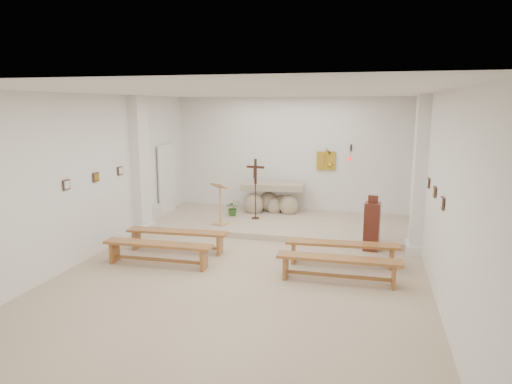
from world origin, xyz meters
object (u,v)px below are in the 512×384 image
(bench_right_second, at_px, (338,264))
(bench_right_front, at_px, (342,248))
(crucifix_stand, at_px, (255,184))
(bench_left_front, at_px, (177,236))
(lectern, at_px, (220,204))
(altar, at_px, (272,200))
(bench_left_second, at_px, (158,249))
(donation_pedestal, at_px, (372,226))

(bench_right_second, bearing_deg, bench_right_front, 89.16)
(crucifix_stand, relative_size, bench_right_front, 0.72)
(crucifix_stand, distance_m, bench_left_front, 3.10)
(lectern, relative_size, bench_right_second, 0.50)
(altar, bearing_deg, lectern, -126.06)
(bench_right_second, bearing_deg, altar, 115.30)
(crucifix_stand, bearing_deg, lectern, -125.83)
(lectern, bearing_deg, altar, 77.84)
(bench_right_front, bearing_deg, crucifix_stand, 128.68)
(lectern, distance_m, bench_left_second, 2.94)
(lectern, bearing_deg, bench_left_second, -78.85)
(donation_pedestal, height_order, bench_right_front, donation_pedestal)
(bench_left_front, distance_m, bench_left_second, 0.96)
(bench_right_second, bearing_deg, bench_left_front, 164.51)
(donation_pedestal, bearing_deg, bench_left_front, -158.72)
(lectern, relative_size, donation_pedestal, 0.90)
(altar, xyz_separation_m, bench_left_second, (-1.38, -4.65, -0.15))
(bench_left_front, bearing_deg, altar, 66.47)
(altar, height_order, bench_left_front, altar)
(donation_pedestal, xyz_separation_m, bench_left_front, (-4.25, -1.19, -0.20))
(bench_left_second, distance_m, bench_right_second, 3.66)
(bench_left_front, bearing_deg, crucifix_stand, 65.33)
(altar, relative_size, bench_left_front, 0.81)
(bench_left_front, distance_m, bench_right_second, 3.79)
(bench_left_front, xyz_separation_m, bench_right_second, (3.66, -0.96, 0.00))
(bench_right_front, xyz_separation_m, bench_right_second, (0.00, -0.96, 0.00))
(bench_left_second, height_order, bench_right_second, same)
(altar, bearing_deg, donation_pedestal, -46.81)
(altar, bearing_deg, crucifix_stand, -112.58)
(altar, xyz_separation_m, bench_right_second, (2.28, -4.65, -0.15))
(crucifix_stand, bearing_deg, donation_pedestal, -21.39)
(lectern, height_order, donation_pedestal, lectern)
(altar, xyz_separation_m, donation_pedestal, (2.87, -2.50, 0.05))
(lectern, height_order, bench_left_front, lectern)
(bench_left_front, bearing_deg, bench_left_second, -93.02)
(bench_left_front, bearing_deg, bench_right_second, -17.67)
(crucifix_stand, relative_size, bench_left_second, 0.72)
(bench_left_second, bearing_deg, lectern, 81.89)
(bench_left_second, bearing_deg, altar, 72.38)
(bench_right_front, xyz_separation_m, bench_left_second, (-3.66, -0.96, 0.00))
(lectern, distance_m, bench_left_front, 2.01)
(lectern, xyz_separation_m, crucifix_stand, (0.75, 0.85, 0.40))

